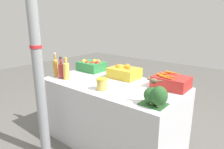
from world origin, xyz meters
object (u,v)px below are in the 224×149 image
Objects in this scene: apple_crate at (92,66)px; juice_bottle_golden at (66,70)px; support_pole at (37,58)px; carrot_crate at (171,82)px; broccoli_pile at (157,96)px; sparrow_bird at (153,80)px; juice_bottle_amber at (56,67)px; juice_bottle_ruby at (61,70)px; orange_crate at (125,72)px; pickle_jar at (102,84)px.

juice_bottle_golden is at bearing -82.55° from apple_crate.
support_pole is 1.41m from carrot_crate.
sparrow_bird is at bearing 168.39° from broccoli_pile.
apple_crate is at bearing 74.17° from juice_bottle_amber.
carrot_crate is at bearing 100.71° from broccoli_pile.
carrot_crate is at bearing 22.49° from juice_bottle_ruby.
orange_crate is 0.52m from pickle_jar.
orange_crate is at bearing 66.97° from support_pole.
juice_bottle_golden is (0.09, -0.00, 0.01)m from juice_bottle_ruby.
sparrow_bird reaches higher than broccoli_pile.
apple_crate is 1.39m from broccoli_pile.
carrot_crate is at bearing -102.33° from sparrow_bird.
broccoli_pile is 0.90× the size of juice_bottle_golden.
broccoli_pile is 0.13m from sparrow_bird.
broccoli_pile is at bearing -0.84° from juice_bottle_ruby.
orange_crate is at bearing 98.53° from pickle_jar.
juice_bottle_amber reaches higher than broccoli_pile.
apple_crate is 2.96× the size of pickle_jar.
carrot_crate is at bearing 20.70° from juice_bottle_amber.
pickle_jar is (0.66, -0.52, -0.01)m from apple_crate.
support_pole reaches higher than juice_bottle_ruby.
carrot_crate is 1.35× the size of juice_bottle_golden.
broccoli_pile reaches higher than pickle_jar.
juice_bottle_ruby is (-1.32, 0.02, 0.02)m from broccoli_pile.
juice_bottle_golden reaches higher than apple_crate.
apple_crate is 2.75× the size of sparrow_bird.
apple_crate reaches higher than pickle_jar.
juice_bottle_golden is 2.20× the size of pickle_jar.
carrot_crate is 1.20× the size of juice_bottle_amber.
apple_crate is 1.35× the size of juice_bottle_golden.
orange_crate is at bearing -56.03° from sparrow_bird.
juice_bottle_amber reaches higher than apple_crate.
juice_bottle_amber is 0.80m from pickle_jar.
juice_bottle_ruby is 0.69m from pickle_jar.
pickle_jar is 0.60m from sparrow_bird.
juice_bottle_golden is (0.21, -0.00, -0.01)m from juice_bottle_amber.
orange_crate is at bearing 40.02° from juice_bottle_ruby.
support_pole is at bearing -138.41° from pickle_jar.
orange_crate is at bearing 35.16° from juice_bottle_amber.
pickle_jar is (0.80, -0.01, -0.06)m from juice_bottle_amber.
support_pole is 18.05× the size of pickle_jar.
orange_crate reaches higher than apple_crate.
apple_crate is 1.49× the size of broccoli_pile.
juice_bottle_golden is at bearing 179.10° from broccoli_pile.
broccoli_pile reaches higher than carrot_crate.
juice_bottle_golden is (-0.51, -0.51, 0.04)m from orange_crate.
juice_bottle_ruby is at bearing -93.13° from apple_crate.
carrot_crate is at bearing 43.83° from pickle_jar.
juice_bottle_amber reaches higher than carrot_crate.
juice_bottle_amber is 2.30× the size of sparrow_bird.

